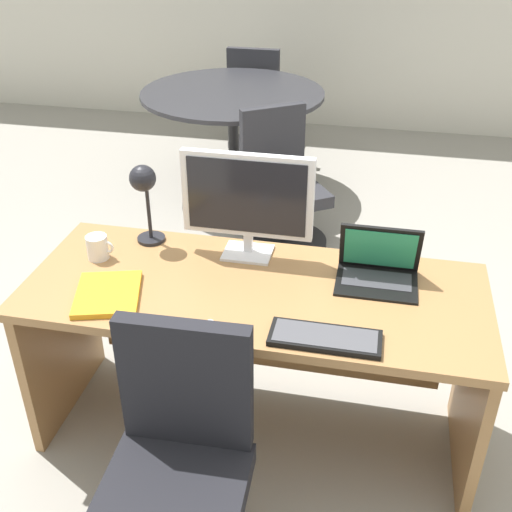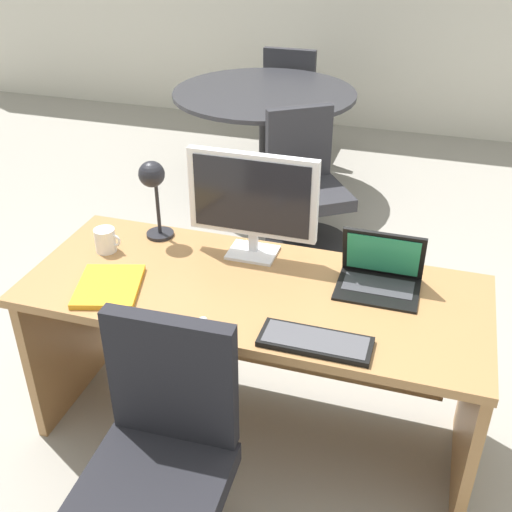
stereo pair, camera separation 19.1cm
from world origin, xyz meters
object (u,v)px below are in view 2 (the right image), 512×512
at_px(desk, 257,325).
at_px(meeting_table, 264,116).
at_px(keyboard, 315,342).
at_px(mouse, 201,323).
at_px(office_chair, 161,482).
at_px(coffee_mug, 106,240).
at_px(laptop, 381,269).
at_px(desk_lamp, 153,184).
at_px(meeting_chair_near, 306,195).
at_px(meeting_chair_far, 293,109).
at_px(monitor, 252,199).
at_px(book, 109,286).

height_order(desk, meeting_table, meeting_table).
distance_m(keyboard, mouse, 0.40).
bearing_deg(office_chair, mouse, 87.91).
xyz_separation_m(desk, keyboard, (0.30, -0.32, 0.23)).
bearing_deg(coffee_mug, keyboard, -19.76).
bearing_deg(desk, keyboard, -46.31).
xyz_separation_m(mouse, office_chair, (-0.01, -0.38, -0.39)).
relative_size(mouse, office_chair, 0.08).
bearing_deg(mouse, office_chair, -92.09).
bearing_deg(laptop, desk_lamp, 175.35).
xyz_separation_m(laptop, meeting_table, (-1.14, 2.28, -0.23)).
height_order(meeting_table, meeting_chair_near, meeting_chair_near).
xyz_separation_m(office_chair, meeting_chair_near, (-0.07, 2.38, -0.04)).
xyz_separation_m(desk_lamp, office_chair, (0.40, -0.92, -0.63)).
bearing_deg(laptop, desk, -165.64).
xyz_separation_m(laptop, meeting_chair_far, (-1.14, 3.16, -0.45)).
distance_m(desk_lamp, meeting_chair_near, 1.64).
height_order(monitor, laptop, monitor).
xyz_separation_m(keyboard, meeting_chair_near, (-0.48, 1.98, -0.42)).
distance_m(desk_lamp, book, 0.49).
bearing_deg(meeting_table, monitor, -74.73).
relative_size(laptop, coffee_mug, 2.71).
height_order(desk, coffee_mug, coffee_mug).
relative_size(mouse, book, 0.21).
bearing_deg(office_chair, book, 129.73).
xyz_separation_m(desk, book, (-0.52, -0.22, 0.23)).
height_order(book, meeting_chair_far, meeting_chair_far).
height_order(desk_lamp, meeting_chair_far, desk_lamp).
bearing_deg(book, meeting_chair_near, 79.64).
distance_m(laptop, meeting_chair_far, 3.39).
distance_m(monitor, meeting_chair_far, 3.21).
relative_size(book, meeting_chair_far, 0.37).
bearing_deg(meeting_chair_far, office_chair, -81.90).
bearing_deg(laptop, monitor, 172.30).
height_order(desk, laptop, laptop).
bearing_deg(mouse, coffee_mug, 146.82).
height_order(monitor, desk_lamp, monitor).
height_order(laptop, book, laptop).
xyz_separation_m(book, meeting_chair_far, (-0.16, 3.50, -0.39)).
relative_size(laptop, mouse, 4.31).
height_order(coffee_mug, meeting_table, coffee_mug).
bearing_deg(coffee_mug, laptop, 4.24).
relative_size(monitor, book, 1.57).
distance_m(keyboard, desk_lamp, 1.00).
relative_size(desk, book, 5.25).
bearing_deg(monitor, meeting_table, 105.27).
height_order(laptop, meeting_table, laptop).
distance_m(monitor, book, 0.66).
bearing_deg(mouse, desk, 73.91).
xyz_separation_m(mouse, meeting_chair_near, (-0.08, 2.00, -0.43)).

